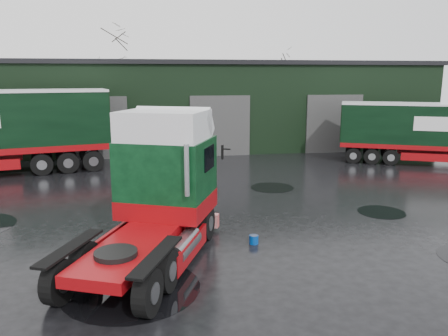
{
  "coord_description": "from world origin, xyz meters",
  "views": [
    {
      "loc": [
        -2.38,
        -14.67,
        5.22
      ],
      "look_at": [
        0.3,
        1.89,
        1.7
      ],
      "focal_mm": 35.0,
      "sensor_mm": 36.0,
      "label": 1
    }
  ],
  "objects_px": {
    "warehouse": "(209,103)",
    "tree_back_a": "(115,81)",
    "wash_bucket": "(254,240)",
    "hero_tractor": "(142,192)",
    "lorry_right": "(434,134)",
    "tree_back_b": "(273,91)"
  },
  "relations": [
    {
      "from": "warehouse",
      "to": "tree_back_a",
      "type": "height_order",
      "value": "tree_back_a"
    },
    {
      "from": "warehouse",
      "to": "tree_back_a",
      "type": "relative_size",
      "value": 3.41
    },
    {
      "from": "warehouse",
      "to": "tree_back_a",
      "type": "xyz_separation_m",
      "value": [
        -8.0,
        10.0,
        1.59
      ]
    },
    {
      "from": "warehouse",
      "to": "wash_bucket",
      "type": "relative_size",
      "value": 110.45
    },
    {
      "from": "warehouse",
      "to": "hero_tractor",
      "type": "bearing_deg",
      "value": -101.64
    },
    {
      "from": "hero_tractor",
      "to": "wash_bucket",
      "type": "relative_size",
      "value": 23.43
    },
    {
      "from": "lorry_right",
      "to": "wash_bucket",
      "type": "distance_m",
      "value": 17.49
    },
    {
      "from": "lorry_right",
      "to": "tree_back_b",
      "type": "bearing_deg",
      "value": -143.55
    },
    {
      "from": "hero_tractor",
      "to": "lorry_right",
      "type": "height_order",
      "value": "hero_tractor"
    },
    {
      "from": "wash_bucket",
      "to": "tree_back_a",
      "type": "distance_m",
      "value": 32.88
    },
    {
      "from": "warehouse",
      "to": "wash_bucket",
      "type": "xyz_separation_m",
      "value": [
        -1.34,
        -21.87,
        -3.02
      ]
    },
    {
      "from": "warehouse",
      "to": "tree_back_b",
      "type": "xyz_separation_m",
      "value": [
        8.0,
        10.0,
        0.59
      ]
    },
    {
      "from": "warehouse",
      "to": "lorry_right",
      "type": "xyz_separation_m",
      "value": [
        12.25,
        -11.0,
        -1.3
      ]
    },
    {
      "from": "lorry_right",
      "to": "tree_back_b",
      "type": "xyz_separation_m",
      "value": [
        -4.25,
        21.0,
        1.9
      ]
    },
    {
      "from": "tree_back_a",
      "to": "tree_back_b",
      "type": "xyz_separation_m",
      "value": [
        16.0,
        0.0,
        -1.0
      ]
    },
    {
      "from": "tree_back_a",
      "to": "tree_back_b",
      "type": "relative_size",
      "value": 1.27
    },
    {
      "from": "hero_tractor",
      "to": "tree_back_b",
      "type": "height_order",
      "value": "tree_back_b"
    },
    {
      "from": "hero_tractor",
      "to": "tree_back_b",
      "type": "bearing_deg",
      "value": 91.31
    },
    {
      "from": "tree_back_b",
      "to": "warehouse",
      "type": "bearing_deg",
      "value": -128.66
    },
    {
      "from": "hero_tractor",
      "to": "tree_back_a",
      "type": "xyz_separation_m",
      "value": [
        -3.26,
        33.0,
        2.62
      ]
    },
    {
      "from": "lorry_right",
      "to": "wash_bucket",
      "type": "bearing_deg",
      "value": -26.37
    },
    {
      "from": "lorry_right",
      "to": "tree_back_b",
      "type": "distance_m",
      "value": 21.51
    }
  ]
}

